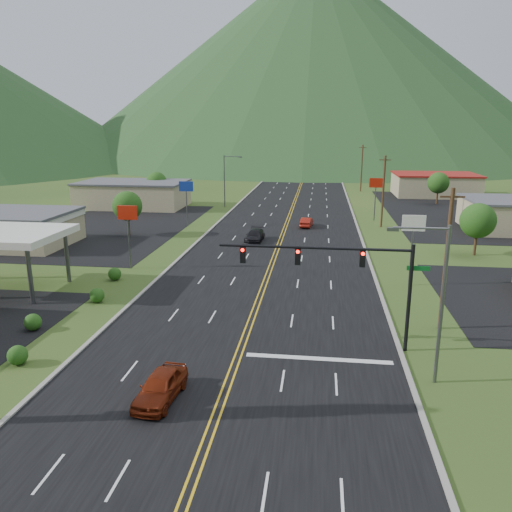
# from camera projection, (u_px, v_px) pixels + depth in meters

# --- Properties ---
(ground) EXTENTS (500.00, 500.00, 0.00)m
(ground) POSITION_uv_depth(u_px,v_px,m) (190.00, 487.00, 19.90)
(ground) COLOR #254217
(ground) RESTS_ON ground
(road) EXTENTS (20.00, 460.00, 0.04)m
(road) POSITION_uv_depth(u_px,v_px,m) (190.00, 487.00, 19.90)
(road) COLOR black
(road) RESTS_ON ground
(curb_east) EXTENTS (0.30, 460.00, 0.14)m
(curb_east) POSITION_uv_depth(u_px,v_px,m) (455.00, 512.00, 18.64)
(curb_east) COLOR gray
(curb_east) RESTS_ON ground
(traffic_signal) EXTENTS (13.10, 0.43, 7.00)m
(traffic_signal) POSITION_uv_depth(u_px,v_px,m) (345.00, 268.00, 31.17)
(traffic_signal) COLOR black
(traffic_signal) RESTS_ON ground
(streetlight_east) EXTENTS (3.28, 0.25, 9.00)m
(streetlight_east) POSITION_uv_depth(u_px,v_px,m) (437.00, 295.00, 26.79)
(streetlight_east) COLOR #59595E
(streetlight_east) RESTS_ON ground
(streetlight_west) EXTENTS (3.28, 0.25, 9.00)m
(streetlight_west) POSITION_uv_depth(u_px,v_px,m) (226.00, 177.00, 87.18)
(streetlight_west) COLOR #59595E
(streetlight_west) RESTS_ON ground
(gas_canopy) EXTENTS (10.00, 8.00, 5.30)m
(gas_canopy) POSITION_uv_depth(u_px,v_px,m) (3.00, 236.00, 42.50)
(gas_canopy) COLOR white
(gas_canopy) RESTS_ON ground
(building_west_mid) EXTENTS (14.40, 10.40, 4.10)m
(building_west_mid) POSITION_uv_depth(u_px,v_px,m) (10.00, 226.00, 59.75)
(building_west_mid) COLOR tan
(building_west_mid) RESTS_ON ground
(building_west_far) EXTENTS (18.40, 11.40, 4.50)m
(building_west_far) POSITION_uv_depth(u_px,v_px,m) (133.00, 194.00, 88.03)
(building_west_far) COLOR tan
(building_west_far) RESTS_ON ground
(building_east_far) EXTENTS (16.40, 12.40, 4.50)m
(building_east_far) POSITION_uv_depth(u_px,v_px,m) (435.00, 185.00, 102.19)
(building_east_far) COLOR tan
(building_east_far) RESTS_ON ground
(pole_sign_west_a) EXTENTS (2.00, 0.18, 6.40)m
(pole_sign_west_a) POSITION_uv_depth(u_px,v_px,m) (128.00, 219.00, 49.13)
(pole_sign_west_a) COLOR #59595E
(pole_sign_west_a) RESTS_ON ground
(pole_sign_west_b) EXTENTS (2.00, 0.18, 6.40)m
(pole_sign_west_b) POSITION_uv_depth(u_px,v_px,m) (186.00, 191.00, 70.24)
(pole_sign_west_b) COLOR #59595E
(pole_sign_west_b) RESTS_ON ground
(pole_sign_east_a) EXTENTS (2.00, 0.18, 6.40)m
(pole_sign_east_a) POSITION_uv_depth(u_px,v_px,m) (413.00, 230.00, 43.86)
(pole_sign_east_a) COLOR #59595E
(pole_sign_east_a) RESTS_ON ground
(pole_sign_east_b) EXTENTS (2.00, 0.18, 6.40)m
(pole_sign_east_b) POSITION_uv_depth(u_px,v_px,m) (376.00, 187.00, 74.56)
(pole_sign_east_b) COLOR #59595E
(pole_sign_east_b) RESTS_ON ground
(tree_west_a) EXTENTS (3.84, 3.84, 5.82)m
(tree_west_a) POSITION_uv_depth(u_px,v_px,m) (127.00, 206.00, 64.56)
(tree_west_a) COLOR #382314
(tree_west_a) RESTS_ON ground
(tree_west_b) EXTENTS (3.84, 3.84, 5.82)m
(tree_west_b) POSITION_uv_depth(u_px,v_px,m) (157.00, 183.00, 91.08)
(tree_west_b) COLOR #382314
(tree_west_b) RESTS_ON ground
(tree_east_a) EXTENTS (3.84, 3.84, 5.82)m
(tree_east_a) POSITION_uv_depth(u_px,v_px,m) (478.00, 221.00, 54.55)
(tree_east_a) COLOR #382314
(tree_east_a) RESTS_ON ground
(tree_east_b) EXTENTS (3.84, 3.84, 5.82)m
(tree_east_b) POSITION_uv_depth(u_px,v_px,m) (438.00, 183.00, 90.51)
(tree_east_b) COLOR #382314
(tree_east_b) RESTS_ON ground
(utility_pole_a) EXTENTS (1.60, 0.28, 10.00)m
(utility_pole_a) POSITION_uv_depth(u_px,v_px,m) (446.00, 259.00, 34.19)
(utility_pole_a) COLOR #382314
(utility_pole_a) RESTS_ON ground
(utility_pole_b) EXTENTS (1.60, 0.28, 10.00)m
(utility_pole_b) POSITION_uv_depth(u_px,v_px,m) (383.00, 191.00, 69.68)
(utility_pole_b) COLOR #382314
(utility_pole_b) RESTS_ON ground
(utility_pole_c) EXTENTS (1.60, 0.28, 10.00)m
(utility_pole_c) POSITION_uv_depth(u_px,v_px,m) (362.00, 168.00, 108.06)
(utility_pole_c) COLOR #382314
(utility_pole_c) RESTS_ON ground
(utility_pole_d) EXTENTS (1.60, 0.28, 10.00)m
(utility_pole_d) POSITION_uv_depth(u_px,v_px,m) (351.00, 157.00, 146.43)
(utility_pole_d) COLOR #382314
(utility_pole_d) RESTS_ON ground
(mountain_n) EXTENTS (220.00, 220.00, 85.00)m
(mountain_n) POSITION_uv_depth(u_px,v_px,m) (314.00, 59.00, 220.17)
(mountain_n) COLOR #1C3F1C
(mountain_n) RESTS_ON ground
(car_red_near) EXTENTS (2.16, 4.58, 1.51)m
(car_red_near) POSITION_uv_depth(u_px,v_px,m) (160.00, 387.00, 26.02)
(car_red_near) COLOR maroon
(car_red_near) RESTS_ON ground
(car_dark_mid) EXTENTS (2.18, 5.02, 1.44)m
(car_dark_mid) POSITION_uv_depth(u_px,v_px,m) (255.00, 236.00, 61.83)
(car_dark_mid) COLOR black
(car_dark_mid) RESTS_ON ground
(car_red_far) EXTENTS (1.86, 4.21, 1.34)m
(car_red_far) POSITION_uv_depth(u_px,v_px,m) (307.00, 222.00, 70.73)
(car_red_far) COLOR maroon
(car_red_far) RESTS_ON ground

